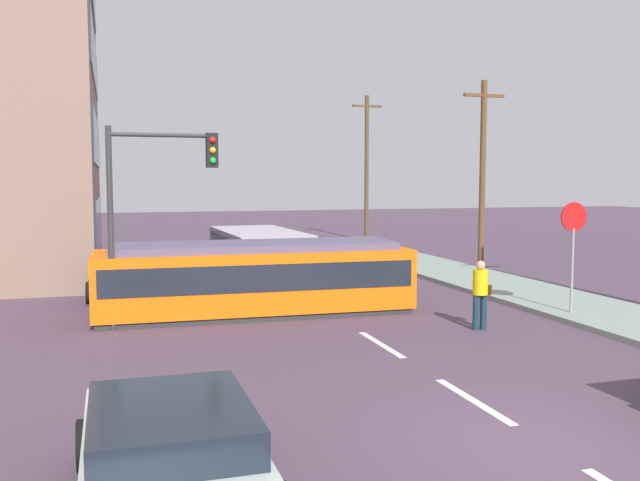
# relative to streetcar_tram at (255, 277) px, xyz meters

# --- Properties ---
(ground_plane) EXTENTS (120.00, 120.00, 0.00)m
(ground_plane) POSITION_rel_streetcar_tram_xyz_m (1.93, -0.26, -0.99)
(ground_plane) COLOR #4F3C4F
(sidewalk_curb_right) EXTENTS (3.20, 36.00, 0.14)m
(sidewalk_curb_right) POSITION_rel_streetcar_tram_xyz_m (8.73, -4.26, -0.92)
(sidewalk_curb_right) COLOR gray
(sidewalk_curb_right) RESTS_ON ground
(lane_stripe_1) EXTENTS (0.16, 2.40, 0.01)m
(lane_stripe_1) POSITION_rel_streetcar_tram_xyz_m (1.93, -8.26, -0.99)
(lane_stripe_1) COLOR silver
(lane_stripe_1) RESTS_ON ground
(lane_stripe_2) EXTENTS (0.16, 2.40, 0.01)m
(lane_stripe_2) POSITION_rel_streetcar_tram_xyz_m (1.93, -4.26, -0.99)
(lane_stripe_2) COLOR silver
(lane_stripe_2) RESTS_ON ground
(lane_stripe_3) EXTENTS (0.16, 2.40, 0.01)m
(lane_stripe_3) POSITION_rel_streetcar_tram_xyz_m (1.93, 6.00, -0.99)
(lane_stripe_3) COLOR silver
(lane_stripe_3) RESTS_ON ground
(lane_stripe_4) EXTENTS (0.16, 2.40, 0.01)m
(lane_stripe_4) POSITION_rel_streetcar_tram_xyz_m (1.93, 12.00, -0.99)
(lane_stripe_4) COLOR silver
(lane_stripe_4) RESTS_ON ground
(streetcar_tram) EXTENTS (8.39, 2.80, 1.92)m
(streetcar_tram) POSITION_rel_streetcar_tram_xyz_m (0.00, 0.00, 0.00)
(streetcar_tram) COLOR orange
(streetcar_tram) RESTS_ON ground
(city_bus) EXTENTS (2.71, 5.74, 1.80)m
(city_bus) POSITION_rel_streetcar_tram_xyz_m (1.32, 5.72, 0.05)
(city_bus) COLOR #BCB2C1
(city_bus) RESTS_ON ground
(pedestrian_crossing) EXTENTS (0.50, 0.36, 1.67)m
(pedestrian_crossing) POSITION_rel_streetcar_tram_xyz_m (4.77, -3.55, -0.05)
(pedestrian_crossing) COLOR #17303F
(pedestrian_crossing) RESTS_ON ground
(parked_sedan_near) EXTENTS (2.08, 4.09, 1.19)m
(parked_sedan_near) POSITION_rel_streetcar_tram_xyz_m (-3.09, -10.50, -0.37)
(parked_sedan_near) COLOR silver
(parked_sedan_near) RESTS_ON ground
(parked_sedan_mid) EXTENTS (2.12, 4.07, 1.19)m
(parked_sedan_mid) POSITION_rel_streetcar_tram_xyz_m (-3.36, 3.96, -0.37)
(parked_sedan_mid) COLOR black
(parked_sedan_mid) RESTS_ON ground
(stop_sign) EXTENTS (0.76, 0.07, 2.88)m
(stop_sign) POSITION_rel_streetcar_tram_xyz_m (7.79, -2.98, 1.20)
(stop_sign) COLOR gray
(stop_sign) RESTS_ON sidewalk_curb_right
(traffic_light_mast) EXTENTS (2.63, 0.33, 4.86)m
(traffic_light_mast) POSITION_rel_streetcar_tram_xyz_m (-2.63, -1.05, 2.41)
(traffic_light_mast) COLOR #333333
(traffic_light_mast) RESTS_ON ground
(utility_pole_mid) EXTENTS (1.80, 0.24, 7.57)m
(utility_pole_mid) POSITION_rel_streetcar_tram_xyz_m (10.80, 6.78, 2.97)
(utility_pole_mid) COLOR brown
(utility_pole_mid) RESTS_ON ground
(utility_pole_far) EXTENTS (1.80, 0.24, 8.43)m
(utility_pole_far) POSITION_rel_streetcar_tram_xyz_m (10.62, 19.52, 3.40)
(utility_pole_far) COLOR brown
(utility_pole_far) RESTS_ON ground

